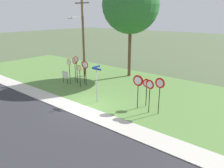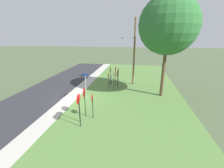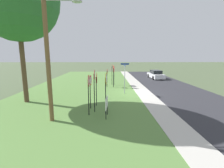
# 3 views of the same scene
# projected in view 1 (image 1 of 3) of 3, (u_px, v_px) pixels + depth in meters

# --- Properties ---
(ground_plane) EXTENTS (160.00, 160.00, 0.00)m
(ground_plane) POSITION_uv_depth(u_px,v_px,m) (88.00, 107.00, 17.15)
(ground_plane) COLOR #4C5B3D
(road_asphalt) EXTENTS (44.00, 6.40, 0.01)m
(road_asphalt) POSITION_uv_depth(u_px,v_px,m) (32.00, 131.00, 13.63)
(road_asphalt) COLOR #2D2D33
(road_asphalt) RESTS_ON ground_plane
(sidewalk_strip) EXTENTS (44.00, 1.60, 0.06)m
(sidewalk_strip) POSITION_uv_depth(u_px,v_px,m) (80.00, 110.00, 16.56)
(sidewalk_strip) COLOR #BCB7AD
(sidewalk_strip) RESTS_ON ground_plane
(grass_median) EXTENTS (44.00, 12.00, 0.04)m
(grass_median) POSITION_uv_depth(u_px,v_px,m) (132.00, 88.00, 21.55)
(grass_median) COLOR #567F3D
(grass_median) RESTS_ON ground_plane
(stop_sign_near_left) EXTENTS (0.68, 0.11, 2.65)m
(stop_sign_near_left) POSITION_uv_depth(u_px,v_px,m) (69.00, 66.00, 22.15)
(stop_sign_near_left) COLOR black
(stop_sign_near_left) RESTS_ON grass_median
(stop_sign_near_right) EXTENTS (0.73, 0.11, 2.41)m
(stop_sign_near_right) POSITION_uv_depth(u_px,v_px,m) (84.00, 67.00, 22.42)
(stop_sign_near_right) COLOR black
(stop_sign_near_right) RESTS_ON grass_median
(stop_sign_far_left) EXTENTS (0.60, 0.10, 2.21)m
(stop_sign_far_left) POSITION_uv_depth(u_px,v_px,m) (80.00, 72.00, 21.36)
(stop_sign_far_left) COLOR black
(stop_sign_far_left) RESTS_ON grass_median
(stop_sign_far_center) EXTENTS (0.60, 0.09, 2.81)m
(stop_sign_far_center) POSITION_uv_depth(u_px,v_px,m) (77.00, 64.00, 22.52)
(stop_sign_far_center) COLOR black
(stop_sign_far_center) RESTS_ON grass_median
(stop_sign_far_right) EXTENTS (0.74, 0.12, 2.50)m
(stop_sign_far_right) POSITION_uv_depth(u_px,v_px,m) (85.00, 68.00, 21.74)
(stop_sign_far_right) COLOR black
(stop_sign_far_right) RESTS_ON grass_median
(stop_sign_center_tall) EXTENTS (0.69, 0.09, 2.57)m
(stop_sign_center_tall) POSITION_uv_depth(u_px,v_px,m) (75.00, 64.00, 23.16)
(stop_sign_center_tall) COLOR black
(stop_sign_center_tall) RESTS_ON grass_median
(yield_sign_near_left) EXTENTS (0.68, 0.11, 2.48)m
(yield_sign_near_left) POSITION_uv_depth(u_px,v_px,m) (150.00, 89.00, 15.59)
(yield_sign_near_left) COLOR black
(yield_sign_near_left) RESTS_ON grass_median
(yield_sign_near_right) EXTENTS (0.68, 0.12, 2.22)m
(yield_sign_near_right) POSITION_uv_depth(u_px,v_px,m) (147.00, 86.00, 16.76)
(yield_sign_near_right) COLOR black
(yield_sign_near_right) RESTS_ON grass_median
(yield_sign_far_left) EXTENTS (0.75, 0.10, 2.70)m
(yield_sign_far_left) POSITION_uv_depth(u_px,v_px,m) (160.00, 87.00, 15.32)
(yield_sign_far_left) COLOR black
(yield_sign_far_left) RESTS_ON grass_median
(yield_sign_far_right) EXTENTS (0.83, 0.12, 2.63)m
(yield_sign_far_right) POSITION_uv_depth(u_px,v_px,m) (138.00, 84.00, 16.25)
(yield_sign_far_right) COLOR black
(yield_sign_far_right) RESTS_ON grass_median
(street_name_post) EXTENTS (0.96, 0.82, 3.02)m
(street_name_post) POSITION_uv_depth(u_px,v_px,m) (97.00, 81.00, 17.57)
(street_name_post) COLOR #9EA0A8
(street_name_post) RESTS_ON grass_median
(utility_pole) EXTENTS (2.10, 2.12, 9.11)m
(utility_pole) POSITION_uv_depth(u_px,v_px,m) (82.00, 33.00, 24.17)
(utility_pole) COLOR brown
(utility_pole) RESTS_ON grass_median
(notice_board) EXTENTS (1.10, 0.13, 1.25)m
(notice_board) POSITION_uv_depth(u_px,v_px,m) (65.00, 75.00, 22.85)
(notice_board) COLOR black
(notice_board) RESTS_ON grass_median
(oak_tree_left) EXTENTS (6.16, 6.16, 10.93)m
(oak_tree_left) POSITION_uv_depth(u_px,v_px,m) (131.00, 5.00, 23.55)
(oak_tree_left) COLOR brown
(oak_tree_left) RESTS_ON grass_median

